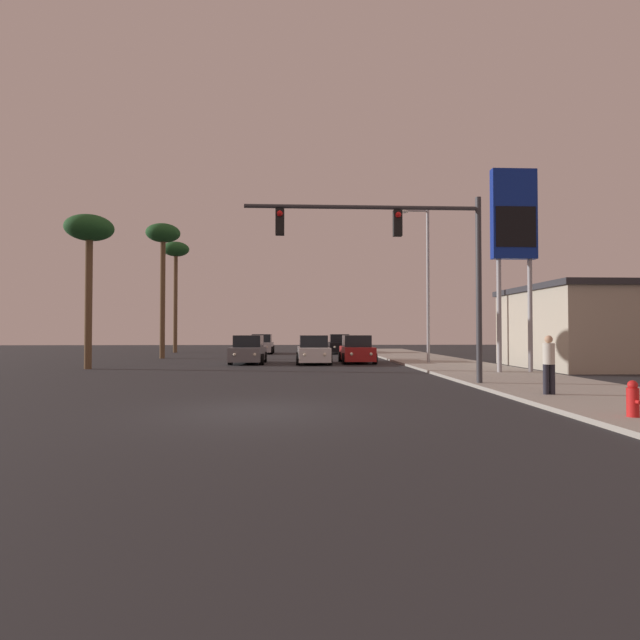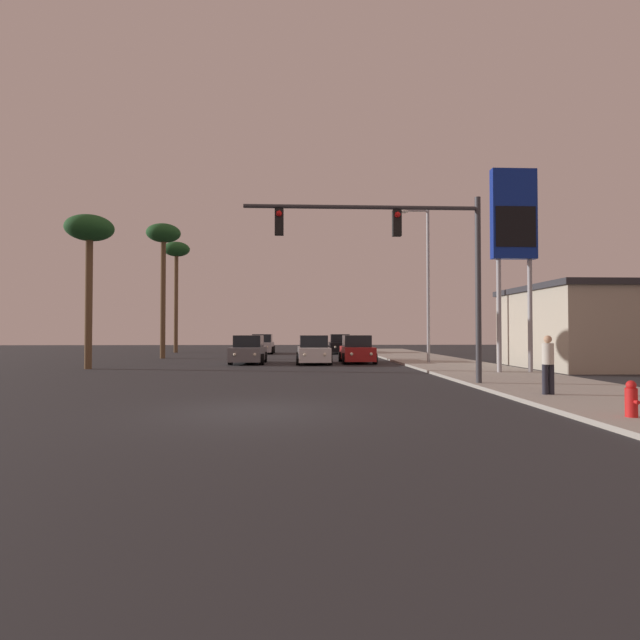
% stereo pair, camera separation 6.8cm
% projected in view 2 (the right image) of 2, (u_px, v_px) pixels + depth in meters
% --- Properties ---
extents(ground_plane, '(120.00, 120.00, 0.00)m').
position_uv_depth(ground_plane, '(254.00, 412.00, 11.79)').
color(ground_plane, '#28282B').
extents(sidewalk_right, '(5.00, 60.00, 0.12)m').
position_uv_depth(sidewalk_right, '(488.00, 373.00, 22.20)').
color(sidewalk_right, '#9E998E').
rests_on(sidewalk_right, ground).
extents(building_gas_station, '(10.30, 8.30, 4.30)m').
position_uv_depth(building_gas_station, '(620.00, 327.00, 26.24)').
color(building_gas_station, '#B2A893').
rests_on(building_gas_station, ground).
extents(car_white, '(2.04, 4.32, 1.68)m').
position_uv_depth(car_white, '(313.00, 351.00, 29.56)').
color(car_white, silver).
rests_on(car_white, ground).
extents(car_red, '(2.04, 4.32, 1.68)m').
position_uv_depth(car_red, '(357.00, 350.00, 30.38)').
color(car_red, maroon).
rests_on(car_red, ground).
extents(car_silver, '(2.04, 4.32, 1.68)m').
position_uv_depth(car_silver, '(262.00, 345.00, 43.24)').
color(car_silver, '#B7B7BC').
rests_on(car_silver, ground).
extents(car_grey, '(2.04, 4.34, 1.68)m').
position_uv_depth(car_grey, '(249.00, 351.00, 29.84)').
color(car_grey, slate).
rests_on(car_grey, ground).
extents(car_black, '(2.04, 4.33, 1.68)m').
position_uv_depth(car_black, '(340.00, 345.00, 43.27)').
color(car_black, black).
rests_on(car_black, ground).
extents(traffic_light_mast, '(8.27, 0.36, 6.50)m').
position_uv_depth(traffic_light_mast, '(410.00, 249.00, 17.33)').
color(traffic_light_mast, '#38383D').
rests_on(traffic_light_mast, sidewalk_right).
extents(street_lamp, '(1.74, 0.24, 9.00)m').
position_uv_depth(street_lamp, '(426.00, 277.00, 29.05)').
color(street_lamp, '#99999E').
rests_on(street_lamp, sidewalk_right).
extents(gas_station_sign, '(2.00, 0.42, 9.00)m').
position_uv_depth(gas_station_sign, '(514.00, 225.00, 22.09)').
color(gas_station_sign, '#99999E').
rests_on(gas_station_sign, sidewalk_right).
extents(fire_hydrant, '(0.24, 0.34, 0.76)m').
position_uv_depth(fire_hydrant, '(631.00, 399.00, 10.38)').
color(fire_hydrant, red).
rests_on(fire_hydrant, sidewalk_right).
extents(pedestrian_on_sidewalk, '(0.34, 0.32, 1.67)m').
position_uv_depth(pedestrian_on_sidewalk, '(548.00, 362.00, 14.14)').
color(pedestrian_on_sidewalk, '#23232D').
rests_on(pedestrian_on_sidewalk, sidewalk_right).
extents(palm_tree_near, '(2.40, 2.40, 7.88)m').
position_uv_depth(palm_tree_near, '(89.00, 236.00, 25.51)').
color(palm_tree_near, brown).
rests_on(palm_tree_near, ground).
extents(palm_tree_far, '(2.40, 2.40, 10.11)m').
position_uv_depth(palm_tree_far, '(176.00, 256.00, 45.51)').
color(palm_tree_far, brown).
rests_on(palm_tree_far, ground).
extents(palm_tree_mid, '(2.40, 2.40, 9.61)m').
position_uv_depth(palm_tree_mid, '(163.00, 241.00, 35.58)').
color(palm_tree_mid, brown).
rests_on(palm_tree_mid, ground).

